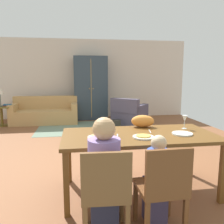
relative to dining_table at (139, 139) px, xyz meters
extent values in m
cube|color=brown|center=(-0.27, 2.05, -0.70)|extent=(6.79, 6.79, 0.02)
cube|color=beige|center=(-0.27, 5.50, 0.66)|extent=(6.79, 0.10, 2.70)
cube|color=brown|center=(0.00, 0.00, 0.05)|extent=(1.89, 0.94, 0.04)
cube|color=brown|center=(-0.88, -0.41, -0.33)|extent=(0.06, 0.06, 0.72)
cube|color=brown|center=(0.88, -0.41, -0.33)|extent=(0.06, 0.06, 0.72)
cube|color=brown|center=(-0.88, 0.41, -0.33)|extent=(0.06, 0.06, 0.72)
cube|color=brown|center=(0.88, 0.41, -0.33)|extent=(0.06, 0.06, 0.72)
cylinder|color=white|center=(-0.52, -0.12, 0.08)|extent=(0.25, 0.25, 0.02)
cylinder|color=#DF974E|center=(-0.52, -0.12, 0.09)|extent=(0.17, 0.17, 0.01)
cylinder|color=silver|center=(0.00, -0.18, 0.08)|extent=(0.25, 0.25, 0.02)
cylinder|color=gold|center=(0.00, -0.18, 0.09)|extent=(0.17, 0.17, 0.01)
cylinder|color=silver|center=(0.52, -0.10, 0.08)|extent=(0.25, 0.25, 0.02)
cylinder|color=silver|center=(0.68, 0.18, 0.07)|extent=(0.06, 0.06, 0.01)
cylinder|color=silver|center=(0.68, 0.18, 0.12)|extent=(0.01, 0.01, 0.09)
cone|color=silver|center=(0.68, 0.18, 0.21)|extent=(0.07, 0.07, 0.09)
cube|color=silver|center=(-0.28, -0.05, 0.07)|extent=(0.04, 0.15, 0.01)
cube|color=silver|center=(0.17, 0.10, 0.07)|extent=(0.05, 0.17, 0.01)
cube|color=brown|center=(-0.52, -0.75, -0.26)|extent=(0.44, 0.44, 0.04)
cube|color=brown|center=(-0.53, -0.94, -0.03)|extent=(0.42, 0.06, 0.42)
cube|color=brown|center=(-0.33, -0.58, -0.49)|extent=(0.04, 0.04, 0.41)
cube|color=brown|center=(-0.69, -0.56, -0.49)|extent=(0.04, 0.04, 0.41)
cube|color=#2D3048|center=(-0.51, -0.61, -0.47)|extent=(0.28, 0.35, 0.45)
cylinder|color=#8F75C3|center=(-0.52, -0.69, -0.01)|extent=(0.30, 0.30, 0.46)
sphere|color=tan|center=(-0.52, -0.69, 0.31)|extent=(0.21, 0.21, 0.21)
cube|color=brown|center=(0.00, -0.75, -0.26)|extent=(0.43, 0.43, 0.04)
cube|color=brown|center=(0.01, -0.94, -0.03)|extent=(0.42, 0.05, 0.42)
cube|color=brown|center=(0.17, -0.56, -0.49)|extent=(0.04, 0.04, 0.41)
cube|color=brown|center=(-0.19, -0.58, -0.49)|extent=(0.04, 0.04, 0.41)
cube|color=brown|center=(0.19, -0.92, -0.49)|extent=(0.04, 0.04, 0.41)
cube|color=brown|center=(-0.17, -0.94, -0.49)|extent=(0.04, 0.04, 0.41)
cube|color=#3F3655|center=(0.00, -0.63, -0.47)|extent=(0.20, 0.25, 0.45)
cylinder|color=#3953B8|center=(0.00, -0.69, -0.08)|extent=(0.22, 0.22, 0.33)
sphere|color=beige|center=(0.00, -0.69, 0.16)|extent=(0.15, 0.15, 0.15)
ellipsoid|color=orange|center=(0.15, 0.37, 0.15)|extent=(0.34, 0.21, 0.17)
cube|color=slate|center=(-0.57, 3.78, -0.69)|extent=(2.60, 1.80, 0.01)
cube|color=tan|center=(-1.75, 4.58, -0.48)|extent=(1.99, 0.84, 0.42)
cube|color=tan|center=(-1.75, 4.92, -0.07)|extent=(1.99, 0.20, 0.40)
cube|color=tan|center=(-2.66, 4.58, -0.17)|extent=(0.18, 0.84, 0.20)
cube|color=tan|center=(-0.85, 4.58, -0.17)|extent=(0.18, 0.84, 0.20)
cube|color=#484356|center=(0.80, 3.98, -0.48)|extent=(1.19, 1.19, 0.42)
cube|color=#484356|center=(0.59, 3.72, -0.07)|extent=(0.78, 0.69, 0.40)
cube|color=#484356|center=(1.06, 3.77, -0.17)|extent=(0.67, 0.76, 0.20)
cube|color=#484356|center=(0.55, 4.19, -0.17)|extent=(0.67, 0.76, 0.20)
cube|color=#303D48|center=(-0.30, 5.11, 0.36)|extent=(1.10, 0.56, 2.10)
cube|color=#C28F40|center=(-0.30, 4.82, 0.36)|extent=(0.02, 0.01, 1.89)
sphere|color=#C28F40|center=(-0.36, 4.82, 0.36)|extent=(0.04, 0.04, 0.04)
sphere|color=#C28F40|center=(-0.24, 4.82, 0.36)|extent=(0.04, 0.04, 0.04)
cube|color=brown|center=(-2.97, 4.38, -0.13)|extent=(0.56, 0.56, 0.03)
cylinder|color=brown|center=(-2.97, 4.38, -0.42)|extent=(0.08, 0.08, 0.55)
cylinder|color=brown|center=(-2.97, 4.38, -0.68)|extent=(0.36, 0.36, 0.03)
cylinder|color=#434E42|center=(-2.97, 4.38, -0.10)|extent=(0.16, 0.16, 0.02)
cylinder|color=#434E42|center=(-2.97, 4.38, 0.08)|extent=(0.02, 0.02, 0.34)
cone|color=beige|center=(-2.97, 4.38, 0.34)|extent=(0.26, 0.26, 0.18)
cube|color=#A53229|center=(-2.81, 4.43, -0.10)|extent=(0.22, 0.16, 0.03)
cube|color=#26557C|center=(-2.79, 4.41, -0.07)|extent=(0.22, 0.16, 0.03)
cube|color=black|center=(0.25, 3.48, -0.56)|extent=(0.32, 0.16, 0.26)
camera|label=1|loc=(-0.75, -2.70, 0.79)|focal=36.94mm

